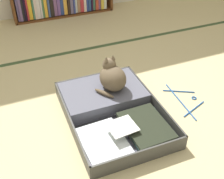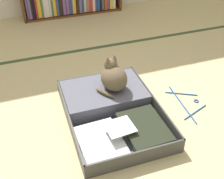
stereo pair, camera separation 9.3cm
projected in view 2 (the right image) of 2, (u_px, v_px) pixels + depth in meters
ground_plane at (119, 134)px, 1.99m from camera, size 10.00×10.00×0.00m
tatami_border at (76, 51)px, 2.95m from camera, size 4.80×0.05×0.00m
open_suitcase at (111, 107)px, 2.15m from camera, size 0.68×0.92×0.12m
black_cat at (113, 77)px, 2.17m from camera, size 0.27×0.27×0.27m
clothes_hanger at (187, 103)px, 2.26m from camera, size 0.26×0.48×0.01m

